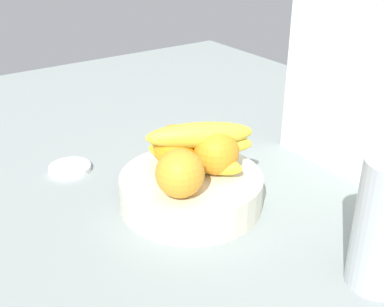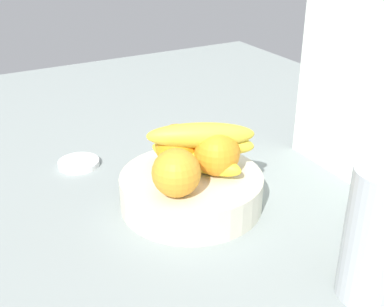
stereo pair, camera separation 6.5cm
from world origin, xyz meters
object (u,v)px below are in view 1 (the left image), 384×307
object	(u,v)px
fruit_bowl	(192,191)
jar_lid	(70,168)
orange_front_right	(216,152)
banana_bunch	(197,145)
orange_center	(175,147)
orange_front_left	(180,173)
cutting_board	(348,77)

from	to	relation	value
fruit_bowl	jar_lid	world-z (taller)	fruit_bowl
orange_front_right	jar_lid	size ratio (longest dim) A/B	0.94
orange_front_right	banana_bunch	xyz separation A→B (cm)	(-2.91, -1.61, 0.57)
fruit_bowl	banana_bunch	bearing A→B (deg)	127.26
fruit_bowl	orange_center	world-z (taller)	orange_center
fruit_bowl	orange_front_left	xyz separation A→B (cm)	(3.78, -4.76, 6.36)
orange_front_left	orange_center	size ratio (longest dim) A/B	1.00
orange_front_right	fruit_bowl	bearing A→B (deg)	-107.49
orange_front_left	orange_center	world-z (taller)	same
fruit_bowl	cutting_board	xyz separation A→B (cm)	(5.14, 28.65, 15.28)
orange_front_right	orange_center	world-z (taller)	same
orange_front_right	cutting_board	size ratio (longest dim) A/B	0.20
fruit_bowl	cutting_board	bearing A→B (deg)	79.83
orange_front_right	cutting_board	distance (cm)	26.66
cutting_board	fruit_bowl	bearing A→B (deg)	-97.71
orange_front_right	orange_center	bearing A→B (deg)	-142.43
orange_front_left	jar_lid	size ratio (longest dim) A/B	0.94
cutting_board	orange_front_left	bearing A→B (deg)	-89.87
fruit_bowl	orange_center	bearing A→B (deg)	-175.37
orange_center	fruit_bowl	bearing A→B (deg)	4.63
orange_front_left	banana_bunch	size ratio (longest dim) A/B	0.42
fruit_bowl	jar_lid	size ratio (longest dim) A/B	2.98
orange_front_left	banana_bunch	distance (cm)	8.90
orange_front_right	jar_lid	bearing A→B (deg)	-147.00
orange_center	jar_lid	xyz separation A→B (cm)	(-18.54, -11.39, -8.57)
banana_bunch	jar_lid	size ratio (longest dim) A/B	2.27
orange_center	banana_bunch	world-z (taller)	banana_bunch
fruit_bowl	banana_bunch	world-z (taller)	banana_bunch
orange_front_right	orange_center	xyz separation A→B (cm)	(-5.44, -4.18, 0.00)
orange_center	banana_bunch	bearing A→B (deg)	45.52
fruit_bowl	orange_front_right	bearing A→B (deg)	72.51
orange_front_left	jar_lid	bearing A→B (deg)	-165.28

